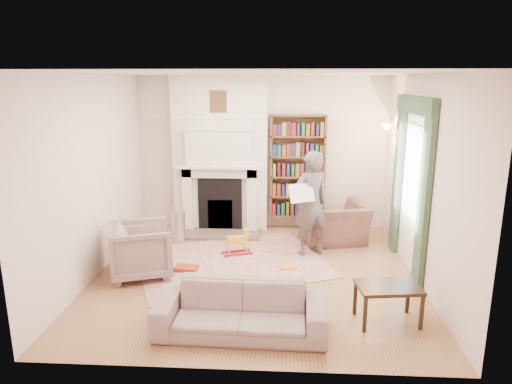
# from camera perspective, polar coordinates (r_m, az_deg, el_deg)

# --- Properties ---
(floor) EXTENTS (4.50, 4.50, 0.00)m
(floor) POSITION_cam_1_polar(r_m,az_deg,el_deg) (6.67, -0.13, -10.16)
(floor) COLOR brown
(floor) RESTS_ON ground
(ceiling) EXTENTS (4.50, 4.50, 0.00)m
(ceiling) POSITION_cam_1_polar(r_m,az_deg,el_deg) (6.09, -0.14, 14.66)
(ceiling) COLOR white
(ceiling) RESTS_ON wall_back
(wall_back) EXTENTS (4.50, 0.00, 4.50)m
(wall_back) POSITION_cam_1_polar(r_m,az_deg,el_deg) (8.44, 0.79, 4.89)
(wall_back) COLOR white
(wall_back) RESTS_ON floor
(wall_front) EXTENTS (4.50, 0.00, 4.50)m
(wall_front) POSITION_cam_1_polar(r_m,az_deg,el_deg) (4.07, -2.05, -5.00)
(wall_front) COLOR white
(wall_front) RESTS_ON floor
(wall_left) EXTENTS (0.00, 4.50, 4.50)m
(wall_left) POSITION_cam_1_polar(r_m,az_deg,el_deg) (6.75, -19.57, 1.82)
(wall_left) COLOR white
(wall_left) RESTS_ON floor
(wall_right) EXTENTS (0.00, 4.50, 4.50)m
(wall_right) POSITION_cam_1_polar(r_m,az_deg,el_deg) (6.50, 20.08, 1.34)
(wall_right) COLOR white
(wall_right) RESTS_ON floor
(fireplace) EXTENTS (1.70, 0.58, 2.80)m
(fireplace) POSITION_cam_1_polar(r_m,az_deg,el_deg) (8.32, -4.46, 4.62)
(fireplace) COLOR white
(fireplace) RESTS_ON floor
(bookcase) EXTENTS (1.00, 0.24, 1.85)m
(bookcase) POSITION_cam_1_polar(r_m,az_deg,el_deg) (8.35, 5.21, 3.17)
(bookcase) COLOR brown
(bookcase) RESTS_ON floor
(window) EXTENTS (0.02, 0.90, 1.30)m
(window) POSITION_cam_1_polar(r_m,az_deg,el_deg) (6.86, 19.06, 2.47)
(window) COLOR silver
(window) RESTS_ON wall_right
(curtain_left) EXTENTS (0.07, 0.32, 2.40)m
(curtain_left) POSITION_cam_1_polar(r_m,az_deg,el_deg) (6.25, 20.26, -1.04)
(curtain_left) COLOR #2F492F
(curtain_left) RESTS_ON floor
(curtain_right) EXTENTS (0.07, 0.32, 2.40)m
(curtain_right) POSITION_cam_1_polar(r_m,az_deg,el_deg) (7.57, 17.27, 1.67)
(curtain_right) COLOR #2F492F
(curtain_right) RESTS_ON floor
(pelmet) EXTENTS (0.09, 1.70, 0.24)m
(pelmet) POSITION_cam_1_polar(r_m,az_deg,el_deg) (6.74, 19.32, 10.25)
(pelmet) COLOR #2F492F
(pelmet) RESTS_ON wall_right
(wall_sconce) EXTENTS (0.20, 0.24, 0.24)m
(wall_sconce) POSITION_cam_1_polar(r_m,az_deg,el_deg) (7.81, 15.73, 7.35)
(wall_sconce) COLOR gold
(wall_sconce) RESTS_ON wall_right
(rug) EXTENTS (3.31, 2.96, 0.01)m
(rug) POSITION_cam_1_polar(r_m,az_deg,el_deg) (7.05, -3.04, -8.77)
(rug) COLOR #C4A994
(rug) RESTS_ON floor
(armchair_reading) EXTENTS (1.23, 1.12, 0.69)m
(armchair_reading) POSITION_cam_1_polar(r_m,az_deg,el_deg) (7.92, 9.73, -3.77)
(armchair_reading) COLOR #52332B
(armchair_reading) RESTS_ON floor
(armchair_left) EXTENTS (1.05, 1.04, 0.76)m
(armchair_left) POSITION_cam_1_polar(r_m,az_deg,el_deg) (6.69, -14.15, -7.03)
(armchair_left) COLOR #A49C88
(armchair_left) RESTS_ON floor
(sofa) EXTENTS (1.88, 0.78, 0.54)m
(sofa) POSITION_cam_1_polar(r_m,az_deg,el_deg) (5.15, -1.93, -14.47)
(sofa) COLOR gray
(sofa) RESTS_ON floor
(man_reading) EXTENTS (0.72, 0.64, 1.67)m
(man_reading) POSITION_cam_1_polar(r_m,az_deg,el_deg) (7.17, 6.83, -1.47)
(man_reading) COLOR #554744
(man_reading) RESTS_ON floor
(newspaper) EXTENTS (0.42, 0.30, 0.28)m
(newspaper) POSITION_cam_1_polar(r_m,az_deg,el_deg) (6.91, 5.73, -0.12)
(newspaper) COLOR white
(newspaper) RESTS_ON man_reading
(coffee_table) EXTENTS (0.75, 0.53, 0.45)m
(coffee_table) POSITION_cam_1_polar(r_m,az_deg,el_deg) (5.57, 16.10, -13.26)
(coffee_table) COLOR black
(coffee_table) RESTS_ON floor
(paraffin_heater) EXTENTS (0.28, 0.28, 0.55)m
(paraffin_heater) POSITION_cam_1_polar(r_m,az_deg,el_deg) (7.94, -9.71, -4.26)
(paraffin_heater) COLOR #B7B9C0
(paraffin_heater) RESTS_ON floor
(rocking_horse) EXTENTS (0.51, 0.34, 0.42)m
(rocking_horse) POSITION_cam_1_polar(r_m,az_deg,el_deg) (7.28, -2.42, -6.31)
(rocking_horse) COLOR gold
(rocking_horse) RESTS_ON rug
(board_game) EXTENTS (0.43, 0.43, 0.03)m
(board_game) POSITION_cam_1_polar(r_m,az_deg,el_deg) (6.22, -4.38, -11.81)
(board_game) COLOR #D9D44C
(board_game) RESTS_ON rug
(game_box_lid) EXTENTS (0.35, 0.26, 0.05)m
(game_box_lid) POSITION_cam_1_polar(r_m,az_deg,el_deg) (6.83, -8.72, -9.41)
(game_box_lid) COLOR #A02812
(game_box_lid) RESTS_ON rug
(comic_annuals) EXTENTS (0.87, 1.01, 0.02)m
(comic_annuals) POSITION_cam_1_polar(r_m,az_deg,el_deg) (6.38, 2.57, -11.12)
(comic_annuals) COLOR red
(comic_annuals) RESTS_ON rug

